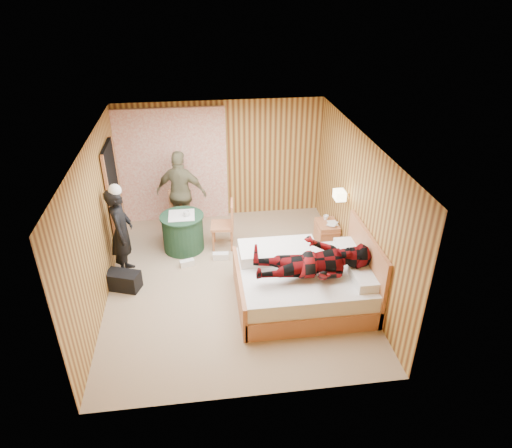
{
  "coord_description": "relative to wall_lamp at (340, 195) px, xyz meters",
  "views": [
    {
      "loc": [
        -0.45,
        -6.45,
        4.7
      ],
      "look_at": [
        0.4,
        0.06,
        1.05
      ],
      "focal_mm": 32.0,
      "sensor_mm": 36.0,
      "label": 1
    }
  ],
  "objects": [
    {
      "name": "cup_table",
      "position": [
        -2.67,
        0.65,
        -0.52
      ],
      "size": [
        0.16,
        0.16,
        0.1
      ],
      "primitive_type": "imported",
      "rotation": [
        0.0,
        0.0,
        0.33
      ],
      "color": "white",
      "rests_on": "round_table"
    },
    {
      "name": "book_lower",
      "position": [
        -0.04,
        0.37,
        -0.77
      ],
      "size": [
        0.17,
        0.22,
        0.02
      ],
      "primitive_type": "imported",
      "rotation": [
        0.0,
        0.0,
        -0.0
      ],
      "color": "white",
      "rests_on": "nightstand"
    },
    {
      "name": "sneaker_right",
      "position": [
        -2.1,
        0.23,
        -1.24
      ],
      "size": [
        0.3,
        0.14,
        0.13
      ],
      "primitive_type": "cube",
      "rotation": [
        0.0,
        0.0,
        -0.08
      ],
      "color": "white",
      "rests_on": "floor"
    },
    {
      "name": "chair_far",
      "position": [
        -2.8,
        1.35,
        -0.76
      ],
      "size": [
        0.52,
        0.52,
        0.93
      ],
      "rotation": [
        0.0,
        0.0,
        0.3
      ],
      "color": "#C58051",
      "rests_on": "floor"
    },
    {
      "name": "ceiling",
      "position": [
        -1.92,
        -0.45,
        1.2
      ],
      "size": [
        4.2,
        5.0,
        0.01
      ],
      "primitive_type": "cube",
      "color": "white",
      "rests_on": "wall_back"
    },
    {
      "name": "book_upper",
      "position": [
        -0.04,
        0.37,
        -0.75
      ],
      "size": [
        0.27,
        0.28,
        0.02
      ],
      "primitive_type": "imported",
      "rotation": [
        0.0,
        0.0,
        -0.64
      ],
      "color": "white",
      "rests_on": "nightstand"
    },
    {
      "name": "curtain",
      "position": [
        -2.92,
        1.98,
        -0.1
      ],
      "size": [
        2.2,
        0.08,
        2.4
      ],
      "primitive_type": "cube",
      "color": "white",
      "rests_on": "floor"
    },
    {
      "name": "woman_standing",
      "position": [
        -3.77,
        0.05,
        -0.49
      ],
      "size": [
        0.4,
        0.6,
        1.62
      ],
      "primitive_type": "imported",
      "rotation": [
        0.0,
        0.0,
        1.56
      ],
      "color": "black",
      "rests_on": "floor"
    },
    {
      "name": "chair_near",
      "position": [
        -1.94,
        0.67,
        -0.75
      ],
      "size": [
        0.47,
        0.47,
        0.95
      ],
      "rotation": [
        0.0,
        0.0,
        -1.66
      ],
      "color": "#C58051",
      "rests_on": "floor"
    },
    {
      "name": "cup_nightstand",
      "position": [
        -0.04,
        0.55,
        -0.73
      ],
      "size": [
        0.12,
        0.12,
        0.09
      ],
      "primitive_type": "imported",
      "rotation": [
        0.0,
        0.0,
        -0.28
      ],
      "color": "white",
      "rests_on": "nightstand"
    },
    {
      "name": "sneaker_left",
      "position": [
        -2.72,
        0.09,
        -1.24
      ],
      "size": [
        0.28,
        0.18,
        0.12
      ],
      "primitive_type": "cube",
      "rotation": [
        0.0,
        0.0,
        0.3
      ],
      "color": "white",
      "rests_on": "floor"
    },
    {
      "name": "nightstand",
      "position": [
        -0.04,
        0.42,
        -1.03
      ],
      "size": [
        0.4,
        0.54,
        0.52
      ],
      "color": "#C58051",
      "rests_on": "floor"
    },
    {
      "name": "wall_lamp",
      "position": [
        0.0,
        0.0,
        0.0
      ],
      "size": [
        0.26,
        0.24,
        0.16
      ],
      "color": "gold",
      "rests_on": "wall_right"
    },
    {
      "name": "floor",
      "position": [
        -1.92,
        -0.45,
        -1.3
      ],
      "size": [
        4.2,
        5.0,
        0.01
      ],
      "primitive_type": "cube",
      "color": "tan",
      "rests_on": "ground"
    },
    {
      "name": "duffel_bag",
      "position": [
        -3.77,
        -0.45,
        -1.14
      ],
      "size": [
        0.62,
        0.47,
        0.31
      ],
      "primitive_type": "cube",
      "rotation": [
        0.0,
        0.0,
        -0.35
      ],
      "color": "black",
      "rests_on": "floor"
    },
    {
      "name": "man_at_table",
      "position": [
        -2.77,
        1.39,
        -0.44
      ],
      "size": [
        1.09,
        0.69,
        1.72
      ],
      "primitive_type": "imported",
      "rotation": [
        0.0,
        0.0,
        2.85
      ],
      "color": "#6E6849",
      "rests_on": "floor"
    },
    {
      "name": "man_on_bed",
      "position": [
        -0.77,
        -1.36,
        -0.29
      ],
      "size": [
        0.86,
        0.67,
        1.77
      ],
      "primitive_type": "imported",
      "rotation": [
        0.0,
        1.57,
        0.0
      ],
      "color": "#68090C",
      "rests_on": "bed"
    },
    {
      "name": "round_table",
      "position": [
        -2.77,
        0.7,
        -0.93
      ],
      "size": [
        0.82,
        0.82,
        0.73
      ],
      "color": "#20462C",
      "rests_on": "floor"
    },
    {
      "name": "wall_left",
      "position": [
        -4.02,
        -0.45,
        -0.05
      ],
      "size": [
        0.02,
        5.0,
        2.5
      ],
      "primitive_type": "cube",
      "color": "tan",
      "rests_on": "floor"
    },
    {
      "name": "doorway",
      "position": [
        -3.98,
        0.95,
        -0.28
      ],
      "size": [
        0.06,
        0.9,
        2.05
      ],
      "primitive_type": "cube",
      "color": "black",
      "rests_on": "floor"
    },
    {
      "name": "wall_right",
      "position": [
        0.18,
        -0.45,
        -0.05
      ],
      "size": [
        0.02,
        5.0,
        2.5
      ],
      "primitive_type": "cube",
      "color": "tan",
      "rests_on": "floor"
    },
    {
      "name": "bed",
      "position": [
        -0.8,
        -1.13,
        -0.96
      ],
      "size": [
        2.15,
        1.7,
        1.17
      ],
      "color": "#C58051",
      "rests_on": "floor"
    },
    {
      "name": "wall_back",
      "position": [
        -1.92,
        2.05,
        -0.05
      ],
      "size": [
        4.2,
        0.02,
        2.5
      ],
      "primitive_type": "cube",
      "color": "tan",
      "rests_on": "floor"
    }
  ]
}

